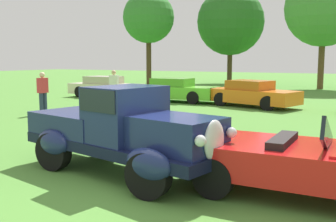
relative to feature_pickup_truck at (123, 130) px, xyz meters
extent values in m
plane|color=#4C8433|center=(0.48, -0.57, -0.87)|extent=(120.00, 120.00, 0.00)
cube|color=black|center=(-0.04, 0.01, -0.31)|extent=(4.53, 2.27, 0.20)
cube|color=navy|center=(1.23, -0.25, 0.07)|extent=(1.78, 1.39, 0.60)
ellipsoid|color=silver|center=(2.04, -0.41, 0.05)|extent=(0.26, 0.54, 0.68)
cube|color=navy|center=(0.08, -0.02, 0.31)|extent=(1.29, 1.55, 1.04)
cube|color=black|center=(0.08, -0.02, 0.61)|extent=(1.20, 1.57, 0.40)
cube|color=navy|center=(-1.24, 0.25, -0.01)|extent=(2.12, 1.75, 0.48)
ellipsoid|color=navy|center=(1.44, 0.45, -0.31)|extent=(0.97, 0.53, 0.52)
ellipsoid|color=navy|center=(1.16, -0.97, -0.31)|extent=(0.97, 0.53, 0.52)
ellipsoid|color=navy|center=(-1.09, 0.96, -0.31)|extent=(0.97, 0.53, 0.52)
ellipsoid|color=navy|center=(-1.38, -0.46, -0.31)|extent=(0.97, 0.53, 0.52)
sphere|color=silver|center=(2.17, 0.01, 0.13)|extent=(0.18, 0.18, 0.18)
sphere|color=silver|center=(2.00, -0.85, 0.13)|extent=(0.18, 0.18, 0.18)
cylinder|color=black|center=(1.44, 0.45, -0.49)|extent=(0.76, 0.24, 0.76)
cylinder|color=black|center=(1.16, -0.97, -0.49)|extent=(0.76, 0.24, 0.76)
cylinder|color=black|center=(-1.09, 0.96, -0.49)|extent=(0.76, 0.24, 0.76)
cylinder|color=black|center=(-1.38, -0.46, -0.49)|extent=(0.76, 0.24, 0.76)
cube|color=red|center=(3.33, 0.34, -0.30)|extent=(4.23, 1.79, 0.52)
cube|color=black|center=(3.60, 0.35, 0.12)|extent=(0.08, 1.25, 0.82)
cube|color=black|center=(2.93, 0.34, -0.06)|extent=(0.30, 1.21, 0.28)
cylinder|color=black|center=(2.02, 1.10, -0.54)|extent=(0.66, 0.20, 0.66)
cylinder|color=black|center=(2.05, -0.45, -0.54)|extent=(0.66, 0.20, 0.66)
cube|color=beige|center=(-9.94, 12.37, -0.37)|extent=(4.36, 1.68, 0.60)
cube|color=#B3AB8E|center=(-10.12, 12.37, 0.13)|extent=(1.92, 1.45, 0.44)
cylinder|color=black|center=(-8.63, 11.60, -0.55)|extent=(0.64, 0.22, 0.64)
cylinder|color=black|center=(-11.25, 11.59, -0.55)|extent=(0.64, 0.22, 0.64)
cube|color=#60C62D|center=(-5.33, 12.24, -0.37)|extent=(4.52, 1.87, 0.60)
cube|color=#4D9F24|center=(-5.51, 12.24, 0.13)|extent=(2.02, 1.53, 0.44)
cylinder|color=black|center=(-3.96, 11.53, -0.55)|extent=(0.64, 0.22, 0.64)
cylinder|color=black|center=(-6.63, 11.42, -0.55)|extent=(0.64, 0.22, 0.64)
cube|color=orange|center=(-1.09, 11.94, -0.37)|extent=(4.51, 2.79, 0.60)
cube|color=#BB5914|center=(-1.26, 11.98, 0.13)|extent=(2.18, 1.90, 0.44)
cylinder|color=black|center=(-0.10, 10.84, -0.55)|extent=(0.64, 0.22, 0.64)
cylinder|color=black|center=(-2.52, 11.55, -0.55)|extent=(0.64, 0.22, 0.64)
cylinder|color=#7F7056|center=(-7.08, 9.11, -0.44)|extent=(0.16, 0.16, 0.86)
cylinder|color=#7F7056|center=(-6.88, 9.16, -0.44)|extent=(0.16, 0.16, 0.86)
cube|color=silver|center=(-6.98, 9.14, 0.29)|extent=(0.45, 0.33, 0.60)
sphere|color=tan|center=(-6.98, 9.14, 0.71)|extent=(0.22, 0.22, 0.22)
cylinder|color=#283351|center=(-7.77, 5.53, -0.44)|extent=(0.16, 0.16, 0.86)
cylinder|color=#283351|center=(-7.77, 5.33, -0.44)|extent=(0.16, 0.16, 0.86)
cube|color=#D1333D|center=(-7.77, 5.43, 0.29)|extent=(0.24, 0.40, 0.60)
sphere|color=beige|center=(-7.77, 5.43, 0.71)|extent=(0.22, 0.22, 0.22)
cylinder|color=#47331E|center=(-14.15, 23.97, 1.42)|extent=(0.44, 0.44, 4.58)
sphere|color=#337A2D|center=(-14.15, 23.97, 4.94)|extent=(4.45, 4.45, 4.45)
cylinder|color=#47331E|center=(-8.35, 28.57, 1.08)|extent=(0.44, 0.44, 3.89)
sphere|color=#286623|center=(-8.35, 28.57, 4.67)|extent=(5.99, 5.99, 5.99)
cylinder|color=brown|center=(-0.05, 25.41, 1.32)|extent=(0.44, 0.44, 4.36)
sphere|color=#428938|center=(-0.05, 25.41, 5.04)|extent=(5.61, 5.61, 5.61)
camera|label=1|loc=(4.38, -6.18, 1.34)|focal=42.76mm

